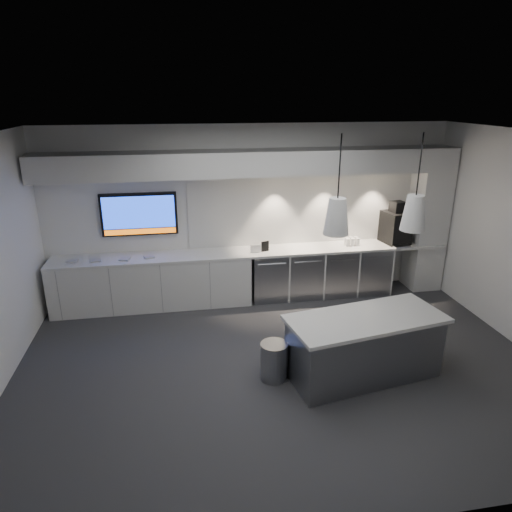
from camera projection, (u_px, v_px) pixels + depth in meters
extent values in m
plane|color=#323234|center=(281.00, 365.00, 6.15)|extent=(7.00, 7.00, 0.00)
plane|color=black|center=(286.00, 137.00, 5.14)|extent=(7.00, 7.00, 0.00)
plane|color=white|center=(251.00, 212.00, 7.96)|extent=(7.00, 0.00, 7.00)
plane|color=white|center=(360.00, 378.00, 3.32)|extent=(7.00, 0.00, 7.00)
cube|color=silver|center=(254.00, 252.00, 7.87)|extent=(6.80, 0.65, 0.04)
cube|color=silver|center=(153.00, 282.00, 7.74)|extent=(3.30, 0.63, 0.86)
cube|color=gray|center=(268.00, 275.00, 8.06)|extent=(0.60, 0.61, 0.85)
cube|color=gray|center=(303.00, 273.00, 8.16)|extent=(0.60, 0.61, 0.85)
cube|color=gray|center=(336.00, 271.00, 8.27)|extent=(0.60, 0.61, 0.85)
cube|color=gray|center=(369.00, 269.00, 8.37)|extent=(0.60, 0.61, 0.85)
cube|color=silver|center=(318.00, 207.00, 8.12)|extent=(4.60, 0.03, 1.30)
cube|color=silver|center=(254.00, 163.00, 7.38)|extent=(6.90, 0.60, 0.40)
cube|color=silver|center=(428.00, 220.00, 8.26)|extent=(0.55, 0.55, 2.60)
cube|color=black|center=(139.00, 214.00, 7.59)|extent=(1.25, 0.06, 0.72)
cube|color=#1538C6|center=(139.00, 212.00, 7.55)|extent=(1.17, 0.00, 0.54)
cube|color=orange|center=(141.00, 231.00, 7.66)|extent=(1.17, 0.00, 0.09)
cube|color=gray|center=(364.00, 348.00, 5.81)|extent=(1.98, 1.07, 0.79)
cube|color=silver|center=(366.00, 319.00, 5.67)|extent=(2.09, 1.18, 0.05)
cylinder|color=gray|center=(274.00, 361.00, 5.80)|extent=(0.39, 0.39, 0.49)
cube|color=black|center=(396.00, 227.00, 8.21)|extent=(0.49, 0.53, 0.57)
cube|color=black|center=(398.00, 207.00, 8.08)|extent=(0.26, 0.26, 0.19)
cube|color=gray|center=(401.00, 246.00, 8.07)|extent=(0.34, 0.25, 0.03)
cube|color=black|center=(265.00, 246.00, 7.80)|extent=(0.14, 0.06, 0.18)
cube|color=silver|center=(256.00, 249.00, 7.74)|extent=(0.18, 0.03, 0.14)
cube|color=#A9A9A9|center=(72.00, 261.00, 7.33)|extent=(0.17, 0.17, 0.02)
cube|color=#A9A9A9|center=(96.00, 260.00, 7.38)|extent=(0.18, 0.18, 0.02)
cube|color=#A9A9A9|center=(125.00, 259.00, 7.43)|extent=(0.20, 0.20, 0.02)
cube|color=#A9A9A9|center=(149.00, 257.00, 7.53)|extent=(0.20, 0.20, 0.02)
cone|color=silver|center=(337.00, 216.00, 5.15)|extent=(0.29, 0.29, 0.42)
cylinder|color=black|center=(340.00, 166.00, 4.96)|extent=(0.02, 0.02, 0.70)
cone|color=silver|center=(414.00, 213.00, 5.30)|extent=(0.29, 0.29, 0.42)
cylinder|color=black|center=(420.00, 164.00, 5.11)|extent=(0.02, 0.02, 0.70)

